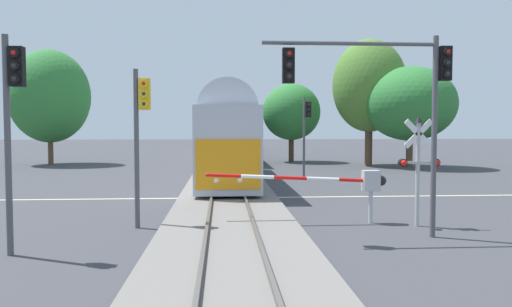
% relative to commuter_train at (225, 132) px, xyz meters
% --- Properties ---
extents(ground_plane, '(220.00, 220.00, 0.00)m').
position_rel_commuter_train_xyz_m(ground_plane, '(-0.00, -26.93, -2.74)').
color(ground_plane, '#3D3D42').
extents(road_centre_stripe, '(44.00, 0.20, 0.01)m').
position_rel_commuter_train_xyz_m(road_centre_stripe, '(-0.00, -26.93, -2.73)').
color(road_centre_stripe, beige).
rests_on(road_centre_stripe, ground).
extents(railway_track, '(4.40, 80.00, 0.32)m').
position_rel_commuter_train_xyz_m(railway_track, '(-0.00, -26.93, -2.64)').
color(railway_track, slate).
rests_on(railway_track, ground).
extents(commuter_train, '(3.04, 61.52, 5.16)m').
position_rel_commuter_train_xyz_m(commuter_train, '(0.00, 0.00, 0.00)').
color(commuter_train, '#B2B7C1').
rests_on(commuter_train, railway_track).
extents(crossing_gate_near, '(6.13, 0.40, 1.80)m').
position_rel_commuter_train_xyz_m(crossing_gate_near, '(4.08, -33.32, -1.32)').
color(crossing_gate_near, '#B7B7BC').
rests_on(crossing_gate_near, ground).
extents(crossing_signal_mast, '(1.36, 0.44, 3.64)m').
position_rel_commuter_train_xyz_m(crossing_signal_mast, '(6.17, -34.00, -0.51)').
color(crossing_signal_mast, '#B2B2B7').
rests_on(crossing_signal_mast, ground).
extents(traffic_signal_far_side, '(0.53, 0.38, 5.21)m').
position_rel_commuter_train_xyz_m(traffic_signal_far_side, '(5.21, -17.67, 0.76)').
color(traffic_signal_far_side, '#4C4C51').
rests_on(traffic_signal_far_side, ground).
extents(traffic_signal_median, '(0.53, 0.38, 5.13)m').
position_rel_commuter_train_xyz_m(traffic_signal_median, '(-2.87, -33.68, 0.70)').
color(traffic_signal_median, '#4C4C51').
rests_on(traffic_signal_median, ground).
extents(traffic_signal_near_right, '(5.55, 0.38, 5.93)m').
position_rel_commuter_train_xyz_m(traffic_signal_near_right, '(4.51, -35.64, 1.77)').
color(traffic_signal_near_right, '#4C4C51').
rests_on(traffic_signal_near_right, ground).
extents(traffic_signal_near_left, '(0.53, 0.38, 5.59)m').
position_rel_commuter_train_xyz_m(traffic_signal_near_left, '(-5.53, -36.96, 1.01)').
color(traffic_signal_near_left, '#4C4C51').
rests_on(traffic_signal_near_left, ground).
extents(pine_left_background, '(6.87, 6.87, 9.96)m').
position_rel_commuter_train_xyz_m(pine_left_background, '(-15.16, -5.34, 3.20)').
color(pine_left_background, brown).
rests_on(pine_left_background, ground).
extents(elm_centre_background, '(5.38, 5.38, 7.31)m').
position_rel_commuter_train_xyz_m(elm_centre_background, '(6.19, -3.59, 1.93)').
color(elm_centre_background, '#4C3828').
rests_on(elm_centre_background, ground).
extents(oak_far_right, '(6.16, 6.16, 10.67)m').
position_rel_commuter_train_xyz_m(oak_far_right, '(12.14, -8.31, 4.01)').
color(oak_far_right, brown).
rests_on(oak_far_right, ground).
extents(maple_right_background, '(7.32, 7.32, 8.12)m').
position_rel_commuter_train_xyz_m(maple_right_background, '(14.83, -10.56, 2.40)').
color(maple_right_background, brown).
rests_on(maple_right_background, ground).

